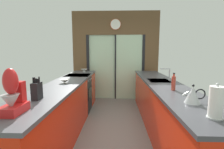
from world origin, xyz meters
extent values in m
cube|color=slate|center=(0.00, 0.60, -0.01)|extent=(5.04, 7.60, 0.02)
cube|color=brown|center=(0.00, 2.40, 2.35)|extent=(2.64, 0.08, 0.70)
cube|color=#B2D1AD|center=(-0.42, 2.42, 1.00)|extent=(0.80, 0.02, 2.00)
cube|color=#B2D1AD|center=(0.42, 2.38, 1.00)|extent=(0.80, 0.02, 2.00)
cube|color=black|center=(-0.86, 2.40, 1.00)|extent=(0.08, 0.10, 2.00)
cube|color=black|center=(0.86, 2.40, 1.00)|extent=(0.08, 0.10, 2.00)
cube|color=black|center=(0.00, 2.40, 1.00)|extent=(0.04, 0.10, 2.00)
cube|color=brown|center=(-1.11, 2.40, 1.00)|extent=(0.42, 0.08, 2.00)
cube|color=brown|center=(1.11, 2.40, 1.00)|extent=(0.42, 0.08, 2.00)
cylinder|color=white|center=(0.00, 2.34, 2.30)|extent=(0.30, 0.03, 0.30)
torus|color=#DB4C23|center=(0.00, 2.34, 2.30)|extent=(0.32, 0.02, 0.32)
cube|color=red|center=(-0.91, -0.33, 0.44)|extent=(0.58, 2.55, 0.88)
cube|color=red|center=(-0.91, 1.88, 0.44)|extent=(0.58, 0.65, 0.88)
cube|color=#4C4C51|center=(-0.91, 0.30, 0.90)|extent=(0.62, 3.80, 0.04)
cube|color=red|center=(0.91, 0.30, 0.44)|extent=(0.58, 3.80, 0.88)
cube|color=#3D3D42|center=(0.91, 0.30, 0.90)|extent=(0.62, 3.80, 0.04)
cube|color=#B7BABC|center=(0.89, 0.55, 0.90)|extent=(0.40, 0.48, 0.05)
cylinder|color=#B7BABC|center=(1.09, 0.55, 1.04)|extent=(0.02, 0.02, 0.25)
cylinder|color=#B7BABC|center=(1.00, 0.55, 1.16)|extent=(0.18, 0.02, 0.02)
cube|color=black|center=(-0.91, 1.25, 0.44)|extent=(0.58, 0.60, 0.88)
cube|color=black|center=(-0.61, 1.25, 0.48)|extent=(0.01, 0.48, 0.28)
cube|color=black|center=(-0.91, 1.25, 0.91)|extent=(0.58, 0.60, 0.03)
cylinder|color=#B7BABC|center=(-0.61, 1.07, 0.80)|extent=(0.02, 0.04, 0.04)
cylinder|color=#B7BABC|center=(-0.61, 1.25, 0.80)|extent=(0.02, 0.04, 0.04)
cylinder|color=#B7BABC|center=(-0.61, 1.43, 0.80)|extent=(0.02, 0.04, 0.04)
cylinder|color=gray|center=(-0.89, 0.21, 0.92)|extent=(0.08, 0.08, 0.01)
cone|color=gray|center=(-0.89, 0.21, 0.96)|extent=(0.18, 0.18, 0.06)
cylinder|color=silver|center=(-0.89, 1.91, 0.92)|extent=(0.09, 0.09, 0.01)
cone|color=silver|center=(-0.89, 1.91, 0.96)|extent=(0.20, 0.20, 0.07)
cube|color=black|center=(-0.89, -0.80, 1.02)|extent=(0.08, 0.14, 0.20)
cylinder|color=black|center=(-0.93, -0.80, 1.15)|extent=(0.02, 0.02, 0.07)
cylinder|color=black|center=(-0.91, -0.80, 1.15)|extent=(0.02, 0.02, 0.07)
cylinder|color=black|center=(-0.89, -0.80, 1.14)|extent=(0.02, 0.02, 0.06)
cylinder|color=black|center=(-0.87, -0.80, 1.14)|extent=(0.02, 0.02, 0.06)
cylinder|color=black|center=(-0.85, -0.80, 1.15)|extent=(0.02, 0.02, 0.08)
cube|color=red|center=(-0.89, -1.24, 0.96)|extent=(0.17, 0.26, 0.08)
cube|color=red|center=(-0.89, -1.14, 1.10)|extent=(0.10, 0.08, 0.20)
ellipsoid|color=red|center=(-0.89, -1.25, 1.22)|extent=(0.13, 0.12, 0.24)
cone|color=#B7BABC|center=(-0.89, -1.27, 1.04)|extent=(0.15, 0.15, 0.13)
cone|color=#B7BABC|center=(0.89, -0.88, 1.01)|extent=(0.17, 0.17, 0.19)
sphere|color=black|center=(0.89, -0.88, 1.12)|extent=(0.03, 0.03, 0.03)
cylinder|color=#B7BABC|center=(0.81, -0.88, 1.02)|extent=(0.08, 0.02, 0.07)
torus|color=black|center=(0.97, -0.88, 1.02)|extent=(0.12, 0.01, 0.12)
cylinder|color=#B23D2D|center=(0.89, -0.27, 1.02)|extent=(0.06, 0.06, 0.21)
cylinder|color=#B23D2D|center=(0.89, -0.27, 1.15)|extent=(0.03, 0.03, 0.04)
cylinder|color=black|center=(0.89, -0.27, 1.17)|extent=(0.03, 0.03, 0.01)
cylinder|color=#B7BABC|center=(0.89, -1.29, 0.93)|extent=(0.13, 0.13, 0.01)
cylinder|color=white|center=(0.89, -1.29, 1.06)|extent=(0.11, 0.11, 0.26)
sphere|color=#B7BABC|center=(0.89, -1.29, 1.21)|extent=(0.03, 0.03, 0.03)
camera|label=1|loc=(0.06, -2.63, 1.48)|focal=25.79mm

